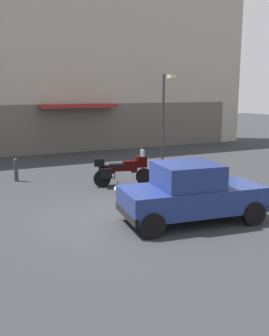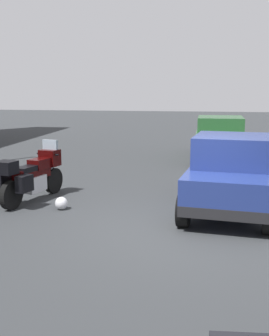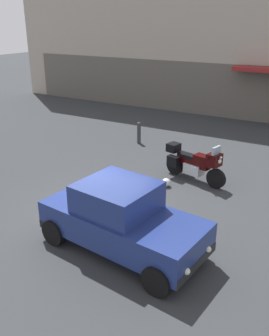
{
  "view_description": "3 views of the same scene",
  "coord_description": "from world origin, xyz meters",
  "px_view_note": "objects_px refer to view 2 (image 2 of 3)",
  "views": [
    {
      "loc": [
        -4.22,
        -9.51,
        3.53
      ],
      "look_at": [
        1.01,
        1.41,
        1.1
      ],
      "focal_mm": 41.2,
      "sensor_mm": 36.0,
      "label": 1
    },
    {
      "loc": [
        -7.67,
        -0.49,
        2.63
      ],
      "look_at": [
        0.33,
        0.85,
        1.09
      ],
      "focal_mm": 45.46,
      "sensor_mm": 36.0,
      "label": 2
    },
    {
      "loc": [
        5.39,
        -7.2,
        4.99
      ],
      "look_at": [
        0.54,
        1.2,
        1.05
      ],
      "focal_mm": 39.45,
      "sensor_mm": 36.0,
      "label": 3
    }
  ],
  "objects_px": {
    "helmet": "(61,203)",
    "car_sedan_far": "(220,138)",
    "car_hatchback_near": "(231,173)",
    "motorcycle": "(32,175)"
  },
  "relations": [
    {
      "from": "motorcycle",
      "to": "car_sedan_far",
      "type": "bearing_deg",
      "value": -19.11
    },
    {
      "from": "helmet",
      "to": "car_sedan_far",
      "type": "relative_size",
      "value": 0.06
    },
    {
      "from": "motorcycle",
      "to": "helmet",
      "type": "distance_m",
      "value": 1.16
    },
    {
      "from": "helmet",
      "to": "car_hatchback_near",
      "type": "height_order",
      "value": "car_hatchback_near"
    },
    {
      "from": "motorcycle",
      "to": "car_hatchback_near",
      "type": "bearing_deg",
      "value": -75.7
    },
    {
      "from": "motorcycle",
      "to": "car_hatchback_near",
      "type": "relative_size",
      "value": 0.56
    },
    {
      "from": "helmet",
      "to": "car_sedan_far",
      "type": "height_order",
      "value": "car_sedan_far"
    },
    {
      "from": "car_hatchback_near",
      "to": "motorcycle",
      "type": "bearing_deg",
      "value": 97.09
    },
    {
      "from": "helmet",
      "to": "car_sedan_far",
      "type": "bearing_deg",
      "value": -25.68
    },
    {
      "from": "car_hatchback_near",
      "to": "car_sedan_far",
      "type": "distance_m",
      "value": 6.88
    }
  ]
}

